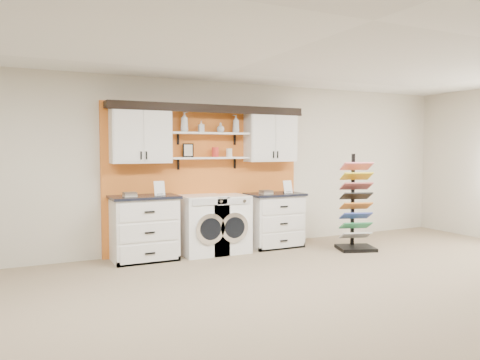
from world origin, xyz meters
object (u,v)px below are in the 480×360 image
washer (202,225)px  sample_rack (356,219)px  dryer (226,223)px  base_cabinet_left (144,228)px  base_cabinet_right (274,220)px

washer → sample_rack: sample_rack is taller
dryer → sample_rack: sample_rack is taller
base_cabinet_left → dryer: 1.34m
dryer → washer: bearing=180.0°
washer → sample_rack: (2.41, -0.80, 0.04)m
base_cabinet_right → sample_rack: sample_rack is taller
base_cabinet_right → sample_rack: bearing=-36.5°
base_cabinet_right → dryer: size_ratio=1.01×
base_cabinet_right → dryer: bearing=-179.8°
washer → dryer: (0.41, -0.00, -0.01)m
base_cabinet_right → sample_rack: (1.09, -0.81, 0.05)m
base_cabinet_left → base_cabinet_right: size_ratio=1.06×
washer → dryer: size_ratio=1.01×
base_cabinet_left → dryer: (1.34, -0.00, -0.02)m
base_cabinet_right → base_cabinet_left: bearing=-180.0°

